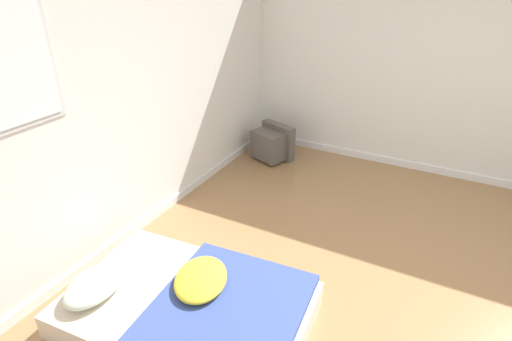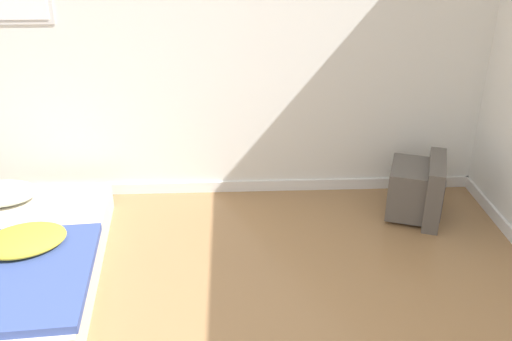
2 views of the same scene
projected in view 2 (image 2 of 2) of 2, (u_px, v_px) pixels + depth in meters
wall_back at (149, 32)px, 4.11m from camera, size 7.44×0.08×2.60m
mattress_bed at (6, 261)px, 3.54m from camera, size 1.25×1.80×0.35m
crt_tv at (418, 189)px, 4.23m from camera, size 0.52×0.57×0.46m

